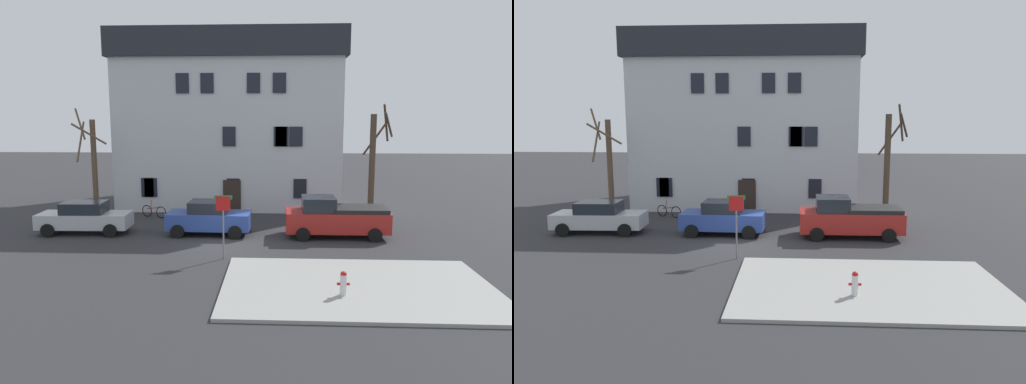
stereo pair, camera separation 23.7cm
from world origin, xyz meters
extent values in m
plane|color=#2D2D30|center=(0.00, 0.00, 0.00)|extent=(120.00, 120.00, 0.00)
cube|color=#999993|center=(5.38, -5.45, 0.06)|extent=(9.44, 6.11, 0.12)
cube|color=silver|center=(-0.68, 11.85, 4.80)|extent=(14.35, 8.56, 9.60)
cube|color=#23262D|center=(-0.68, 11.85, 10.48)|extent=(14.85, 9.06, 1.76)
cube|color=#2D231E|center=(-0.32, 7.51, 1.05)|extent=(1.10, 0.12, 2.10)
cube|color=black|center=(-5.65, 7.52, 1.60)|extent=(0.80, 0.08, 1.20)
cube|color=black|center=(-5.45, 7.52, 1.60)|extent=(0.80, 0.08, 1.20)
cube|color=black|center=(-0.24, 7.52, 1.60)|extent=(0.80, 0.08, 1.20)
cube|color=black|center=(3.91, 7.52, 1.60)|extent=(0.80, 0.08, 1.20)
cube|color=black|center=(-0.47, 7.52, 4.80)|extent=(0.80, 0.08, 1.20)
cube|color=black|center=(2.66, 7.52, 4.80)|extent=(0.80, 0.08, 1.20)
cube|color=black|center=(2.77, 7.52, 4.80)|extent=(0.80, 0.08, 1.20)
cube|color=black|center=(3.62, 7.52, 4.80)|extent=(0.80, 0.08, 1.20)
cube|color=black|center=(-3.29, 7.52, 8.00)|extent=(0.80, 0.08, 1.20)
cube|color=black|center=(-1.78, 7.52, 8.00)|extent=(0.80, 0.08, 1.20)
cube|color=black|center=(1.03, 7.52, 8.00)|extent=(0.80, 0.08, 1.20)
cube|color=black|center=(2.59, 7.52, 8.00)|extent=(0.80, 0.08, 1.20)
cylinder|color=brown|center=(-8.67, 6.73, 2.91)|extent=(0.33, 0.33, 5.83)
cylinder|color=brown|center=(-9.22, 6.26, 5.58)|extent=(1.09, 1.24, 1.84)
cylinder|color=brown|center=(-9.43, 6.67, 4.52)|extent=(0.24, 1.62, 2.39)
cylinder|color=brown|center=(-8.52, 5.77, 4.99)|extent=(1.99, 0.43, 1.28)
cylinder|color=#4C3D2D|center=(7.93, 5.76, 3.07)|extent=(0.35, 0.35, 6.14)
cylinder|color=#4C3D2D|center=(8.56, 5.50, 5.63)|extent=(0.68, 1.41, 2.09)
cylinder|color=#4C3D2D|center=(8.19, 6.39, 4.78)|extent=(1.39, 0.67, 2.06)
cylinder|color=#4C3D2D|center=(8.71, 5.40, 5.52)|extent=(0.86, 1.68, 1.39)
cube|color=#B7BABF|center=(-7.41, 1.97, 0.69)|extent=(4.69, 1.86, 0.75)
cube|color=#1E232B|center=(-7.41, 1.97, 1.36)|extent=(2.18, 1.57, 0.58)
cylinder|color=black|center=(-8.96, 1.06, 0.34)|extent=(0.69, 0.24, 0.68)
cylinder|color=black|center=(-9.01, 2.77, 0.34)|extent=(0.69, 0.24, 0.68)
cylinder|color=black|center=(-5.80, 1.17, 0.34)|extent=(0.69, 0.24, 0.68)
cylinder|color=black|center=(-5.86, 2.88, 0.34)|extent=(0.69, 0.24, 0.68)
cube|color=#2D4799|center=(-0.95, 2.02, 0.74)|extent=(4.26, 1.87, 0.84)
cube|color=#1E232B|center=(-0.95, 2.02, 1.45)|extent=(1.98, 1.60, 0.58)
cylinder|color=black|center=(-2.41, 1.18, 0.34)|extent=(0.69, 0.24, 0.68)
cylinder|color=black|center=(-2.36, 2.94, 0.34)|extent=(0.69, 0.24, 0.68)
cylinder|color=black|center=(0.46, 1.10, 0.34)|extent=(0.69, 0.24, 0.68)
cylinder|color=black|center=(0.51, 2.85, 0.34)|extent=(0.69, 0.24, 0.68)
cube|color=#AD231E|center=(5.51, 1.90, 0.82)|extent=(5.08, 2.06, 1.01)
cube|color=#1E232B|center=(4.60, 1.89, 1.68)|extent=(1.63, 1.80, 0.70)
cube|color=black|center=(6.63, 1.90, 1.43)|extent=(2.65, 1.96, 0.20)
cylinder|color=black|center=(3.79, 0.87, 0.34)|extent=(0.68, 0.22, 0.68)
cylinder|color=black|center=(3.78, 2.91, 0.34)|extent=(0.68, 0.22, 0.68)
cylinder|color=black|center=(7.24, 0.89, 0.34)|extent=(0.68, 0.22, 0.68)
cylinder|color=black|center=(7.23, 2.92, 0.34)|extent=(0.68, 0.22, 0.68)
cylinder|color=silver|center=(4.76, -6.42, 0.47)|extent=(0.22, 0.22, 0.69)
sphere|color=red|center=(4.76, -6.42, 0.83)|extent=(0.21, 0.21, 0.21)
cylinder|color=red|center=(4.60, -6.42, 0.50)|extent=(0.10, 0.09, 0.09)
cylinder|color=red|center=(4.92, -6.42, 0.50)|extent=(0.10, 0.09, 0.09)
cylinder|color=slate|center=(0.29, -2.19, 1.34)|extent=(0.07, 0.07, 2.68)
cube|color=red|center=(0.29, -2.21, 2.38)|extent=(0.60, 0.03, 0.60)
cube|color=#1E8C38|center=(0.29, -2.17, 2.63)|extent=(0.76, 0.02, 0.18)
torus|color=black|center=(-4.40, 5.85, 0.36)|extent=(0.68, 0.31, 0.71)
torus|color=black|center=(-5.37, 6.23, 0.36)|extent=(0.68, 0.31, 0.71)
cylinder|color=maroon|center=(-4.89, 6.04, 0.58)|extent=(0.94, 0.41, 0.19)
cylinder|color=maroon|center=(-5.07, 6.11, 0.81)|extent=(0.10, 0.07, 0.45)
camera|label=1|loc=(2.63, -21.35, 5.88)|focal=33.01mm
camera|label=2|loc=(2.86, -21.34, 5.88)|focal=33.01mm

